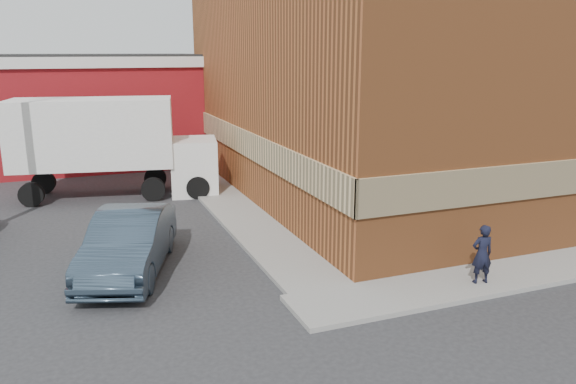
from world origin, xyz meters
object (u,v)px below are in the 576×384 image
object	(u,v)px
brick_building	(405,77)
warehouse	(44,110)
box_truck	(114,141)
man	(482,254)
sedan	(129,243)

from	to	relation	value
brick_building	warehouse	bearing A→B (deg)	142.80
warehouse	box_truck	xyz separation A→B (m)	(2.76, -8.36, -0.53)
man	box_truck	size ratio (longest dim) A/B	0.18
man	sedan	world-z (taller)	sedan
brick_building	man	bearing A→B (deg)	-111.84
brick_building	box_truck	bearing A→B (deg)	167.31
warehouse	box_truck	size ratio (longest dim) A/B	1.96
warehouse	box_truck	distance (m)	8.82
man	sedan	xyz separation A→B (m)	(-8.07, 4.21, -0.05)
warehouse	man	bearing A→B (deg)	-63.68
brick_building	sedan	size ratio (longest dim) A/B	3.65
box_truck	brick_building	bearing A→B (deg)	-2.14
man	box_truck	world-z (taller)	box_truck
man	box_truck	xyz separation A→B (m)	(-7.69, 12.75, 1.40)
brick_building	man	xyz separation A→B (m)	(-4.05, -10.11, -3.81)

